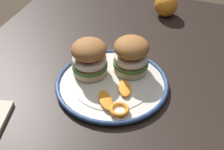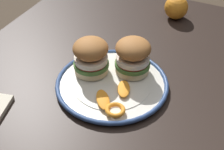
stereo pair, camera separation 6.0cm
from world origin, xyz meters
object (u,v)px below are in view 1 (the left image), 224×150
(dinner_plate, at_px, (112,84))
(sandwich_half_left, at_px, (89,57))
(whole_orange, at_px, (166,5))
(sandwich_half_right, at_px, (131,54))
(dining_table, at_px, (121,135))

(dinner_plate, relative_size, sandwich_half_left, 2.39)
(dinner_plate, relative_size, whole_orange, 3.70)
(dinner_plate, distance_m, sandwich_half_right, 0.09)
(dining_table, xyz_separation_m, whole_orange, (0.50, 0.01, 0.13))
(dining_table, distance_m, dinner_plate, 0.14)
(dining_table, relative_size, dinner_plate, 4.36)
(whole_orange, bearing_deg, dining_table, -178.63)
(whole_orange, bearing_deg, sandwich_half_right, 177.97)
(sandwich_half_right, bearing_deg, whole_orange, -2.03)
(sandwich_half_left, height_order, sandwich_half_right, same)
(sandwich_half_left, distance_m, sandwich_half_right, 0.11)
(dinner_plate, height_order, sandwich_half_right, sandwich_half_right)
(dinner_plate, height_order, whole_orange, whole_orange)
(dinner_plate, xyz_separation_m, sandwich_half_right, (0.07, -0.03, 0.06))
(dining_table, height_order, dinner_plate, dinner_plate)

